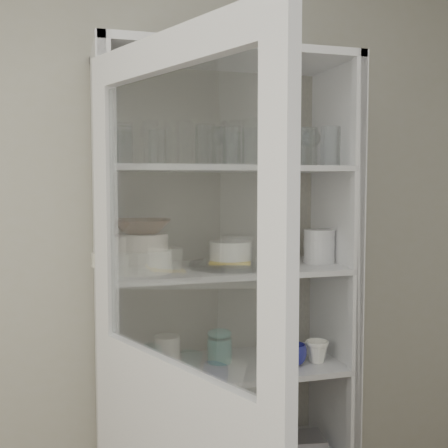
{
  "coord_description": "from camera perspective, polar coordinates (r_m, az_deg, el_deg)",
  "views": [
    {
      "loc": [
        -0.43,
        -0.86,
        1.6
      ],
      "look_at": [
        0.2,
        1.27,
        1.43
      ],
      "focal_mm": 45.0,
      "sensor_mm": 36.0,
      "label": 1
    }
  ],
  "objects": [
    {
      "name": "plate_stack_back",
      "position": [
        2.31,
        -10.81,
        -3.5
      ],
      "size": [
        0.2,
        0.2,
        0.06
      ],
      "primitive_type": "cylinder",
      "color": "white",
      "rests_on": "shelf_plates"
    },
    {
      "name": "goblet_3",
      "position": [
        2.45,
        8.84,
        7.8
      ],
      "size": [
        0.08,
        0.08,
        0.18
      ],
      "primitive_type": null,
      "color": "silver",
      "rests_on": "shelf_glass"
    },
    {
      "name": "tumbler_2",
      "position": [
        2.13,
        0.99,
        7.95
      ],
      "size": [
        0.09,
        0.09,
        0.15
      ],
      "primitive_type": "cylinder",
      "rotation": [
        0.0,
        0.0,
        0.36
      ],
      "color": "silver",
      "rests_on": "shelf_glass"
    },
    {
      "name": "tumbler_7",
      "position": [
        2.14,
        -10.58,
        7.58
      ],
      "size": [
        0.06,
        0.06,
        0.13
      ],
      "primitive_type": "cylinder",
      "rotation": [
        0.0,
        0.0,
        0.01
      ],
      "color": "silver",
      "rests_on": "shelf_glass"
    },
    {
      "name": "teal_jar",
      "position": [
        2.35,
        -0.44,
        -12.47
      ],
      "size": [
        0.1,
        0.1,
        0.12
      ],
      "color": "#177A6A",
      "rests_on": "shelf_mugs"
    },
    {
      "name": "tumbler_10",
      "position": [
        2.23,
        0.76,
        7.61
      ],
      "size": [
        0.07,
        0.07,
        0.13
      ],
      "primitive_type": "cylinder",
      "rotation": [
        0.0,
        0.0,
        -0.13
      ],
      "color": "silver",
      "rests_on": "shelf_glass"
    },
    {
      "name": "tin_box",
      "position": [
        2.57,
        7.65,
        -21.23
      ],
      "size": [
        0.23,
        0.18,
        0.06
      ],
      "primitive_type": "cube",
      "rotation": [
        0.0,
        0.0,
        -0.15
      ],
      "color": "#9F9EA6",
      "rests_on": "shelf_bot"
    },
    {
      "name": "glass_platter",
      "position": [
        2.23,
        0.67,
        -4.16
      ],
      "size": [
        0.39,
        0.39,
        0.02
      ],
      "primitive_type": "cylinder",
      "rotation": [
        0.0,
        0.0,
        0.21
      ],
      "color": "silver",
      "rests_on": "shelf_plates"
    },
    {
      "name": "tumbler_9",
      "position": [
        2.24,
        -0.84,
        7.87
      ],
      "size": [
        0.1,
        0.1,
        0.15
      ],
      "primitive_type": "cylinder",
      "rotation": [
        0.0,
        0.0,
        -0.29
      ],
      "color": "silver",
      "rests_on": "shelf_glass"
    },
    {
      "name": "white_canister",
      "position": [
        2.32,
        -5.79,
        -12.72
      ],
      "size": [
        0.13,
        0.13,
        0.12
      ],
      "primitive_type": "cylinder",
      "rotation": [
        0.0,
        0.0,
        -0.32
      ],
      "color": "white",
      "rests_on": "shelf_mugs"
    },
    {
      "name": "tumbler_11",
      "position": [
        2.29,
        4.29,
        7.51
      ],
      "size": [
        0.07,
        0.07,
        0.13
      ],
      "primitive_type": "cylinder",
      "rotation": [
        0.0,
        0.0,
        -0.04
      ],
      "color": "silver",
      "rests_on": "shelf_glass"
    },
    {
      "name": "tumbler_5",
      "position": [
        2.23,
        8.51,
        7.76
      ],
      "size": [
        0.09,
        0.09,
        0.15
      ],
      "primitive_type": "cylinder",
      "rotation": [
        0.0,
        0.0,
        0.32
      ],
      "color": "silver",
      "rests_on": "shelf_glass"
    },
    {
      "name": "tumbler_3",
      "position": [
        2.1,
        -1.91,
        8.04
      ],
      "size": [
        0.09,
        0.09,
        0.15
      ],
      "primitive_type": "cylinder",
      "rotation": [
        0.0,
        0.0,
        0.27
      ],
      "color": "silver",
      "rests_on": "shelf_glass"
    },
    {
      "name": "tumbler_6",
      "position": [
        2.27,
        10.76,
        7.76
      ],
      "size": [
        0.08,
        0.08,
        0.16
      ],
      "primitive_type": "cylinder",
      "rotation": [
        0.0,
        0.0,
        -0.08
      ],
      "color": "silver",
      "rests_on": "shelf_glass"
    },
    {
      "name": "tumbler_8",
      "position": [
        2.18,
        -6.79,
        7.67
      ],
      "size": [
        0.08,
        0.08,
        0.13
      ],
      "primitive_type": "cylinder",
      "rotation": [
        0.0,
        0.0,
        0.3
      ],
      "color": "silver",
      "rests_on": "shelf_glass"
    },
    {
      "name": "tumbler_0",
      "position": [
        2.01,
        -10.21,
        7.9
      ],
      "size": [
        0.07,
        0.07,
        0.13
      ],
      "primitive_type": "cylinder",
      "rotation": [
        0.0,
        0.0,
        0.07
      ],
      "color": "silver",
      "rests_on": "shelf_glass"
    },
    {
      "name": "terracotta_bowl",
      "position": [
        2.12,
        -8.38,
        -0.23
      ],
      "size": [
        0.25,
        0.25,
        0.05
      ],
      "primitive_type": "imported",
      "rotation": [
        0.0,
        0.0,
        -0.14
      ],
      "color": "#412112",
      "rests_on": "cream_bowl"
    },
    {
      "name": "mug_teal",
      "position": [
        2.44,
        4.93,
        -12.11
      ],
      "size": [
        0.14,
        0.14,
        0.1
      ],
      "primitive_type": "imported",
      "rotation": [
        0.0,
        0.0,
        0.39
      ],
      "color": "#177A6A",
      "rests_on": "shelf_mugs"
    },
    {
      "name": "white_ramekin",
      "position": [
        2.23,
        0.67,
        -2.7
      ],
      "size": [
        0.17,
        0.17,
        0.07
      ],
      "primitive_type": "cylinder",
      "rotation": [
        0.0,
        0.0,
        0.03
      ],
      "color": "white",
      "rests_on": "yellow_trivet"
    },
    {
      "name": "tumbler_1",
      "position": [
        2.02,
        -10.24,
        8.04
      ],
      "size": [
        0.09,
        0.09,
        0.14
      ],
      "primitive_type": "cylinder",
      "rotation": [
        0.0,
        0.0,
        -0.32
      ],
      "color": "silver",
      "rests_on": "shelf_glass"
    },
    {
      "name": "measuring_cups",
      "position": [
        2.23,
        -7.57,
        -14.55
      ],
      "size": [
        0.09,
        0.09,
        0.04
      ],
      "primitive_type": "cylinder",
      "color": "#AAABBB",
      "rests_on": "shelf_mugs"
    },
    {
      "name": "grey_bowl_stack",
      "position": [
        2.38,
        9.65,
        -2.24
      ],
      "size": [
        0.13,
        0.13,
        0.14
      ],
      "primitive_type": "cylinder",
      "color": "#BCBCBC",
      "rests_on": "shelf_plates"
    },
    {
      "name": "mug_blue",
      "position": [
        2.34,
        7.03,
        -13.04
      ],
      "size": [
        0.14,
        0.14,
        0.09
      ],
      "primitive_type": "imported",
      "rotation": [
        0.0,
        0.0,
        0.3
      ],
      "color": "navy",
      "rests_on": "shelf_mugs"
    },
    {
      "name": "goblet_1",
      "position": [
        2.3,
        -0.82,
        8.05
      ],
      "size": [
        0.08,
        0.08,
        0.18
      ],
      "primitive_type": null,
      "color": "silver",
      "rests_on": "shelf_glass"
    },
    {
      "name": "goblet_0",
      "position": [
        2.25,
        -10.86,
        7.94
      ],
      "size": [
        0.07,
        0.07,
        0.17
      ],
      "primitive_type": null,
      "color": "silver",
      "rests_on": "shelf_glass"
    },
    {
      "name": "cupboard_door",
      "position": [
        1.69,
        -4.94,
        -21.15
      ],
      "size": [
        0.38,
        0.85,
        2.0
      ],
      "rotation": [
        0.0,
        0.0,
        -1.18
      ],
      "color": "silver",
      "rests_on": "floor"
    },
    {
      "name": "wall_back",
      "position": [
        2.42,
        -6.06,
        -2.82
      ],
      "size": [
        3.6,
        0.02,
        2.6
      ],
      "primitive_type": "cube",
      "color": "#B2AE9B",
      "rests_on": "ground"
    },
    {
      "name": "cream_bowl",
      "position": [
        2.12,
        -8.36,
        -1.78
      ],
      "size": [
        0.21,
        0.21,
        0.06
      ],
      "primitive_type": "cylinder",
      "rotation": [
        0.0,
        0.0,
        0.08
      ],
      "color": "white",
      "rests_on": "plate_stack_front"
    },
    {
      "name": "yellow_trivet",
      "position": [
        2.23,
        0.67,
        -3.77
      ],
      "size": [
        0.2,
        0.2,
        0.01
      ],
      "primitive_type": "cube",
      "rotation": [
        0.0,
        0.0,
        -0.33
      ],
      "color": "yellow",
      "rests_on": "glass_platter"
    },
    {
      "name": "mug_white",
      "position": [
        2.39,
        9.42,
        -12.66
      ],
      "size": [
        0.12,
        0.12,
        0.09
      ],
      "primitive_type": "imported",
      "rotation": [
        0.0,
        0.0,
        -0.24
      ],
      "color": "white",
      "rests_on": "shelf_mugs"
    },
    {
      "name": "pantry_cabinet",
      "position": [
        2.38,
        -0.43,
        -11.76
      ],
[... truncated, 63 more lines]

